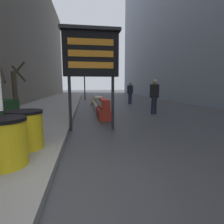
# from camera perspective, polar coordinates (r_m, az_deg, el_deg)

# --- Properties ---
(ground_plane) EXTENTS (120.00, 120.00, 0.00)m
(ground_plane) POSITION_cam_1_polar(r_m,az_deg,el_deg) (2.79, -20.67, -25.06)
(ground_plane) COLOR #3F3F42
(bare_tree) EXTENTS (1.35, 1.42, 2.75)m
(bare_tree) POSITION_cam_1_polar(r_m,az_deg,el_deg) (11.25, -29.22, 7.25)
(bare_tree) COLOR #4C3D2D
(bare_tree) RESTS_ON sidewalk_left
(barrel_drum_foreground) EXTENTS (0.75, 0.75, 0.84)m
(barrel_drum_foreground) POSITION_cam_1_polar(r_m,az_deg,el_deg) (3.54, -31.70, -8.30)
(barrel_drum_foreground) COLOR yellow
(barrel_drum_foreground) RESTS_ON sidewalk_left
(barrel_drum_middle) EXTENTS (0.75, 0.75, 0.84)m
(barrel_drum_middle) POSITION_cam_1_polar(r_m,az_deg,el_deg) (4.28, -26.39, -5.15)
(barrel_drum_middle) COLOR yellow
(barrel_drum_middle) RESTS_ON sidewalk_left
(message_board) EXTENTS (1.93, 0.36, 3.36)m
(message_board) POSITION_cam_1_polar(r_m,az_deg,el_deg) (6.04, -6.89, 18.11)
(message_board) COLOR #28282B
(message_board) RESTS_ON ground_plane
(jersey_barrier_red_striped) EXTENTS (0.60, 1.98, 0.91)m
(jersey_barrier_red_striped) POSITION_cam_1_polar(r_m,az_deg,el_deg) (8.37, -2.69, 0.91)
(jersey_barrier_red_striped) COLOR red
(jersey_barrier_red_striped) RESTS_ON ground_plane
(jersey_barrier_white) EXTENTS (0.62, 1.62, 0.84)m
(jersey_barrier_white) POSITION_cam_1_polar(r_m,az_deg,el_deg) (10.40, -3.89, 2.23)
(jersey_barrier_white) COLOR silver
(jersey_barrier_white) RESTS_ON ground_plane
(jersey_barrier_cream) EXTENTS (0.64, 1.73, 0.77)m
(jersey_barrier_cream) POSITION_cam_1_polar(r_m,az_deg,el_deg) (12.41, -4.68, 3.10)
(jersey_barrier_cream) COLOR beige
(jersey_barrier_cream) RESTS_ON ground_plane
(traffic_cone_near) EXTENTS (0.42, 0.42, 0.74)m
(traffic_cone_near) POSITION_cam_1_polar(r_m,az_deg,el_deg) (14.27, -6.19, 3.90)
(traffic_cone_near) COLOR black
(traffic_cone_near) RESTS_ON ground_plane
(traffic_cone_mid) EXTENTS (0.37, 0.37, 0.66)m
(traffic_cone_mid) POSITION_cam_1_polar(r_m,az_deg,el_deg) (8.32, -3.51, 0.30)
(traffic_cone_mid) COLOR black
(traffic_cone_mid) RESTS_ON ground_plane
(traffic_light_near_curb) EXTENTS (0.28, 0.44, 3.67)m
(traffic_light_near_curb) POSITION_cam_1_polar(r_m,az_deg,el_deg) (18.43, -9.00, 12.08)
(traffic_light_near_curb) COLOR #2D2D30
(traffic_light_near_curb) RESTS_ON ground_plane
(pedestrian_worker) EXTENTS (0.44, 0.54, 1.78)m
(pedestrian_worker) POSITION_cam_1_polar(r_m,az_deg,el_deg) (14.83, 5.94, 6.74)
(pedestrian_worker) COLOR #23283D
(pedestrian_worker) RESTS_ON ground_plane
(pedestrian_passerby) EXTENTS (0.55, 0.45, 1.83)m
(pedestrian_passerby) POSITION_cam_1_polar(r_m,az_deg,el_deg) (9.64, 13.65, 5.75)
(pedestrian_passerby) COLOR #23283D
(pedestrian_passerby) RESTS_ON ground_plane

